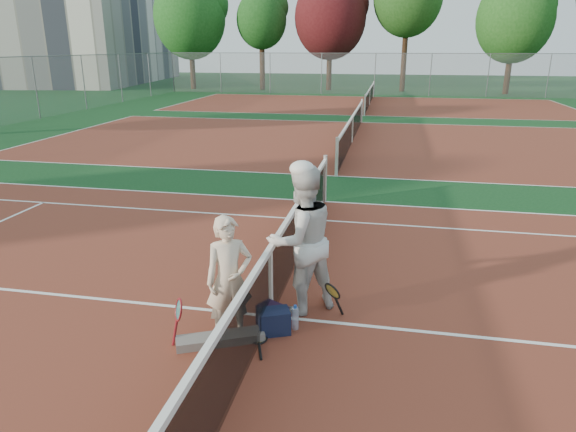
{
  "coord_description": "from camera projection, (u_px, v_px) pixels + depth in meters",
  "views": [
    {
      "loc": [
        1.43,
        -5.95,
        3.45
      ],
      "look_at": [
        0.0,
        1.16,
        1.05
      ],
      "focal_mm": 32.0,
      "sensor_mm": 36.0,
      "label": 1
    }
  ],
  "objects": [
    {
      "name": "tree_back_1",
      "position": [
        262.0,
        20.0,
        41.8
      ],
      "size": [
        4.08,
        4.08,
        7.91
      ],
      "color": "#382314",
      "rests_on": "ground"
    },
    {
      "name": "tree_back_4",
      "position": [
        515.0,
        19.0,
        37.64
      ],
      "size": [
        5.51,
        5.51,
        8.56
      ],
      "color": "#382314",
      "rests_on": "ground"
    },
    {
      "name": "sports_bag_purple",
      "position": [
        273.0,
        316.0,
        6.6
      ],
      "size": [
        0.44,
        0.39,
        0.29
      ],
      "primitive_type": "cube",
      "rotation": [
        0.0,
        0.0,
        -0.49
      ],
      "color": "black",
      "rests_on": "ground"
    },
    {
      "name": "net_far_a",
      "position": [
        352.0,
        129.0,
        19.29
      ],
      "size": [
        0.1,
        10.98,
        1.02
      ],
      "primitive_type": null,
      "color": "black",
      "rests_on": "ground"
    },
    {
      "name": "racket_black_held",
      "position": [
        332.0,
        302.0,
        6.71
      ],
      "size": [
        0.4,
        0.41,
        0.54
      ],
      "primitive_type": null,
      "rotation": [
        0.0,
        0.0,
        4.08
      ],
      "color": "black",
      "rests_on": "ground"
    },
    {
      "name": "ground",
      "position": [
        271.0,
        317.0,
        6.88
      ],
      "size": [
        130.0,
        130.0,
        0.0
      ],
      "primitive_type": "plane",
      "color": "#0F3817",
      "rests_on": "ground"
    },
    {
      "name": "water_bottle",
      "position": [
        295.0,
        319.0,
        6.54
      ],
      "size": [
        0.09,
        0.09,
        0.3
      ],
      "primitive_type": "cylinder",
      "color": "#C9DFFF",
      "rests_on": "ground"
    },
    {
      "name": "court_far_b",
      "position": [
        369.0,
        105.0,
        32.02
      ],
      "size": [
        23.77,
        10.97,
        0.01
      ],
      "primitive_type": "cube",
      "color": "maroon",
      "rests_on": "ground"
    },
    {
      "name": "apartment_block",
      "position": [
        96.0,
        4.0,
        50.72
      ],
      "size": [
        12.96,
        23.18,
        15.0
      ],
      "primitive_type": "cube",
      "rotation": [
        0.0,
        0.0,
        0.14
      ],
      "color": "beige",
      "rests_on": "ground"
    },
    {
      "name": "net_main",
      "position": [
        271.0,
        282.0,
        6.72
      ],
      "size": [
        0.1,
        10.98,
        1.02
      ],
      "primitive_type": null,
      "color": "black",
      "rests_on": "ground"
    },
    {
      "name": "player_b",
      "position": [
        301.0,
        240.0,
        6.8
      ],
      "size": [
        1.24,
        1.21,
        2.02
      ],
      "primitive_type": "imported",
      "rotation": [
        0.0,
        0.0,
        3.84
      ],
      "color": "silver",
      "rests_on": "ground"
    },
    {
      "name": "net_far_b",
      "position": [
        370.0,
        96.0,
        31.86
      ],
      "size": [
        0.1,
        10.98,
        1.02
      ],
      "primitive_type": null,
      "color": "black",
      "rests_on": "ground"
    },
    {
      "name": "fence_back",
      "position": [
        375.0,
        74.0,
        38.07
      ],
      "size": [
        32.0,
        0.06,
        3.0
      ],
      "primitive_type": null,
      "color": "slate",
      "rests_on": "ground"
    },
    {
      "name": "court_far_a",
      "position": [
        352.0,
        142.0,
        19.45
      ],
      "size": [
        23.77,
        10.97,
        0.01
      ],
      "primitive_type": "cube",
      "color": "maroon",
      "rests_on": "ground"
    },
    {
      "name": "sports_bag_navy",
      "position": [
        274.0,
        321.0,
        6.46
      ],
      "size": [
        0.47,
        0.4,
        0.31
      ],
      "primitive_type": "cube",
      "rotation": [
        0.0,
        0.0,
        0.41
      ],
      "color": "black",
      "rests_on": "ground"
    },
    {
      "name": "tree_back_0",
      "position": [
        190.0,
        17.0,
        42.29
      ],
      "size": [
        5.89,
        5.89,
        9.16
      ],
      "color": "#382314",
      "rests_on": "ground"
    },
    {
      "name": "racket_spare",
      "position": [
        258.0,
        338.0,
        6.35
      ],
      "size": [
        0.45,
        0.65,
        0.03
      ],
      "primitive_type": null,
      "rotation": [
        0.0,
        0.0,
        1.9
      ],
      "color": "black",
      "rests_on": "ground"
    },
    {
      "name": "player_a",
      "position": [
        229.0,
        279.0,
        6.16
      ],
      "size": [
        0.69,
        0.62,
        1.58
      ],
      "primitive_type": "imported",
      "rotation": [
        0.0,
        0.0,
        0.55
      ],
      "color": "beige",
      "rests_on": "ground"
    },
    {
      "name": "racket_red",
      "position": [
        180.0,
        322.0,
        6.17
      ],
      "size": [
        0.28,
        0.31,
        0.59
      ],
      "primitive_type": null,
      "rotation": [
        0.0,
        0.0,
        0.61
      ],
      "color": "maroon",
      "rests_on": "ground"
    },
    {
      "name": "court_main",
      "position": [
        271.0,
        316.0,
        6.88
      ],
      "size": [
        23.77,
        10.97,
        0.01
      ],
      "primitive_type": "cube",
      "color": "maroon",
      "rests_on": "ground"
    },
    {
      "name": "net_cover_canvas",
      "position": [
        220.0,
        339.0,
        6.26
      ],
      "size": [
        1.07,
        0.68,
        0.11
      ],
      "primitive_type": "cube",
      "rotation": [
        0.0,
        0.0,
        0.44
      ],
      "color": "#68625E",
      "rests_on": "ground"
    },
    {
      "name": "tree_back_maroon",
      "position": [
        330.0,
        17.0,
        41.11
      ],
      "size": [
        5.74,
        5.74,
        8.99
      ],
      "color": "#382314",
      "rests_on": "ground"
    }
  ]
}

